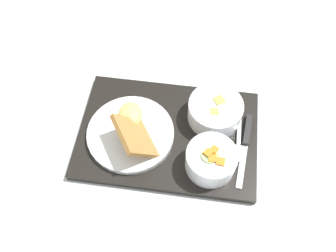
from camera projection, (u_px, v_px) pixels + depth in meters
ground_plane at (168, 136)px, 0.86m from camera, size 4.00×4.00×0.00m
serving_tray at (168, 134)px, 0.85m from camera, size 0.45×0.33×0.02m
bowl_salad at (211, 159)px, 0.77m from camera, size 0.11×0.11×0.07m
bowl_soup at (215, 110)px, 0.84m from camera, size 0.13×0.13×0.06m
plate_main at (131, 131)px, 0.83m from camera, size 0.20×0.20×0.09m
knife at (246, 138)px, 0.83m from camera, size 0.05×0.19×0.01m
spoon at (238, 146)px, 0.82m from camera, size 0.04×0.14×0.01m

